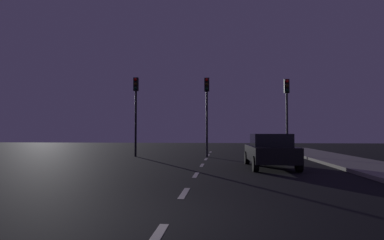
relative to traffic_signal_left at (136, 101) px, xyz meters
The scene contains 12 objects.
ground_plane 10.73m from the traffic_signal_left, 61.52° to the right, with size 80.00×80.00×0.00m, color black.
lane_stripe_nearest 18.10m from the traffic_signal_left, 74.27° to the right, with size 0.16×1.60×0.01m, color silver.
lane_stripe_second 14.57m from the traffic_signal_left, 70.08° to the right, with size 0.16×1.60×0.01m, color silver.
lane_stripe_third 11.23m from the traffic_signal_left, 63.07° to the right, with size 0.16×1.60×0.01m, color silver.
lane_stripe_fourth 8.29m from the traffic_signal_left, 49.65° to the right, with size 0.16×1.60×0.01m, color silver.
lane_stripe_fifth 6.33m from the traffic_signal_left, 21.12° to the right, with size 0.16×1.60×0.01m, color silver.
lane_stripe_sixth 6.36m from the traffic_signal_left, 22.04° to the left, with size 0.16×1.60×0.01m, color silver.
lane_stripe_seventh 8.35m from the traffic_signal_left, 50.10° to the left, with size 0.16×1.60×0.01m, color silver.
traffic_signal_left is the anchor object (origin of this frame).
traffic_signal_center 4.78m from the traffic_signal_left, ahead, with size 0.32×0.38×5.21m.
traffic_signal_right 9.94m from the traffic_signal_left, ahead, with size 0.32×0.38×5.05m.
car_stopped_ahead 10.71m from the traffic_signal_left, 39.58° to the right, with size 2.05×4.56×1.53m.
Camera 1 is at (1.00, -6.16, 1.57)m, focal length 31.40 mm.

